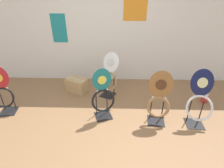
{
  "coord_description": "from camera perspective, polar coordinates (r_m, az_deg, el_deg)",
  "views": [
    {
      "loc": [
        0.25,
        -1.81,
        2.02
      ],
      "look_at": [
        0.17,
        0.86,
        0.55
      ],
      "focal_mm": 28.0,
      "sensor_mm": 36.0,
      "label": 1
    }
  ],
  "objects": [
    {
      "name": "ground_plane",
      "position": [
        2.72,
        -4.46,
        -19.22
      ],
      "size": [
        14.0,
        14.0,
        0.0
      ],
      "primitive_type": "plane",
      "color": "#8E6642"
    },
    {
      "name": "wall_back",
      "position": [
        4.04,
        -2.04,
        18.54
      ],
      "size": [
        8.0,
        0.07,
        2.6
      ],
      "color": "silver",
      "rests_on": "ground_plane"
    },
    {
      "name": "toilet_seat_display_white_plain",
      "position": [
        3.59,
        -1.09,
        2.53
      ],
      "size": [
        0.5,
        0.5,
        0.9
      ],
      "color": "black",
      "rests_on": "ground_plane"
    },
    {
      "name": "toilet_seat_display_teal_sax",
      "position": [
        2.94,
        -3.02,
        -4.0
      ],
      "size": [
        0.42,
        0.36,
        0.92
      ],
      "color": "black",
      "rests_on": "ground_plane"
    },
    {
      "name": "toilet_seat_display_navy_moon",
      "position": [
        3.11,
        26.76,
        -4.81
      ],
      "size": [
        0.44,
        0.35,
        0.95
      ],
      "color": "black",
      "rests_on": "ground_plane"
    },
    {
      "name": "toilet_seat_display_woodgrain",
      "position": [
        2.94,
        15.04,
        -5.52
      ],
      "size": [
        0.39,
        0.31,
        0.93
      ],
      "color": "black",
      "rests_on": "ground_plane"
    },
    {
      "name": "toilet_seat_display_crimson_swirl",
      "position": [
        3.61,
        -32.24,
        -2.07
      ],
      "size": [
        0.39,
        0.32,
        0.89
      ],
      "color": "black",
      "rests_on": "ground_plane"
    },
    {
      "name": "paint_can",
      "position": [
        3.97,
        28.02,
        -3.99
      ],
      "size": [
        0.14,
        0.14,
        0.17
      ],
      "color": "red",
      "rests_on": "ground_plane"
    },
    {
      "name": "storage_box",
      "position": [
        3.89,
        -11.38,
        -0.49
      ],
      "size": [
        0.51,
        0.43,
        0.31
      ],
      "color": "tan",
      "rests_on": "ground_plane"
    }
  ]
}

